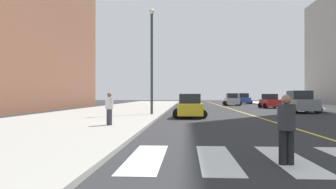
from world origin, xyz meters
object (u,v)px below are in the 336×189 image
object	(u,v)px
car_gray_nearest	(300,102)
car_silver_third	(232,100)
car_yellow_second	(189,107)
pedestrian_crossing	(286,126)
car_blue_fourth	(243,99)
car_red_fifth	(270,101)
pedestrian_walking_west	(109,107)
street_lamp	(152,53)

from	to	relation	value
car_gray_nearest	car_silver_third	size ratio (longest dim) A/B	1.05
car_yellow_second	pedestrian_crossing	xyz separation A→B (m)	(2.12, -16.05, 0.09)
car_yellow_second	car_silver_third	xyz separation A→B (m)	(7.00, 29.26, 0.11)
car_blue_fourth	car_red_fifth	world-z (taller)	car_blue_fourth
car_gray_nearest	car_red_fifth	bearing A→B (deg)	-89.64
car_red_fifth	pedestrian_walking_west	size ratio (longest dim) A/B	2.56
car_yellow_second	pedestrian_crossing	bearing A→B (deg)	-84.12
car_red_fifth	car_gray_nearest	bearing A→B (deg)	88.31
car_gray_nearest	pedestrian_crossing	world-z (taller)	car_gray_nearest
car_gray_nearest	car_silver_third	distance (m)	21.86
car_blue_fourth	car_silver_third	bearing A→B (deg)	70.85
street_lamp	car_red_fifth	bearing A→B (deg)	51.90
car_red_fifth	car_yellow_second	bearing A→B (deg)	59.64
car_silver_third	pedestrian_crossing	bearing A→B (deg)	84.71
car_silver_third	car_blue_fourth	distance (m)	10.77
car_blue_fourth	pedestrian_walking_west	distance (m)	49.38
car_silver_third	pedestrian_crossing	world-z (taller)	car_silver_third
car_yellow_second	street_lamp	world-z (taller)	street_lamp
car_red_fifth	pedestrian_crossing	distance (m)	36.01
pedestrian_crossing	pedestrian_walking_west	size ratio (longest dim) A/B	1.02
car_gray_nearest	car_blue_fourth	distance (m)	31.76
car_gray_nearest	car_blue_fourth	bearing A→B (deg)	-89.72
pedestrian_walking_west	car_yellow_second	bearing A→B (deg)	-73.19
car_yellow_second	car_blue_fourth	size ratio (longest dim) A/B	0.86
car_red_fifth	pedestrian_crossing	size ratio (longest dim) A/B	2.51
car_silver_third	car_red_fifth	bearing A→B (deg)	109.42
pedestrian_crossing	street_lamp	distance (m)	19.10
car_yellow_second	car_gray_nearest	bearing A→B (deg)	34.68
car_silver_third	car_blue_fourth	xyz separation A→B (m)	(3.55, 10.16, 0.04)
car_blue_fourth	car_gray_nearest	bearing A→B (deg)	89.88
car_yellow_second	pedestrian_crossing	distance (m)	16.19
car_silver_third	car_yellow_second	bearing A→B (deg)	77.40
car_blue_fourth	car_red_fifth	distance (m)	20.44
pedestrian_walking_west	street_lamp	world-z (taller)	street_lamp
street_lamp	car_silver_third	bearing A→B (deg)	70.03
car_blue_fourth	car_yellow_second	bearing A→B (deg)	75.13
car_blue_fourth	pedestrian_crossing	distance (m)	56.11
car_gray_nearest	pedestrian_crossing	size ratio (longest dim) A/B	2.84
car_gray_nearest	car_yellow_second	xyz separation A→B (m)	(-10.42, -7.66, -0.16)
car_yellow_second	street_lamp	xyz separation A→B (m)	(-2.93, 1.91, 4.17)
car_silver_third	car_red_fifth	distance (m)	10.84
car_blue_fourth	street_lamp	world-z (taller)	street_lamp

